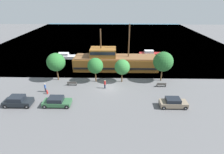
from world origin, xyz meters
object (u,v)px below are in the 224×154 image
object	(u,v)px
moored_boat_outer	(150,54)
pedestrian_walking_far	(45,88)
pirate_ship	(115,61)
pedestrian_walking_near	(105,84)
bench_promenade_west	(161,85)
parked_car_curb_rear	(57,102)
moored_boat_dockside	(65,56)
fire_hydrant	(47,92)
bench_promenade_east	(72,83)
parked_car_curb_front	(18,101)
parked_car_curb_mid	(173,103)

from	to	relation	value
moored_boat_outer	pedestrian_walking_far	world-z (taller)	moored_boat_outer
pirate_ship	pedestrian_walking_near	size ratio (longest dim) A/B	12.32
pirate_ship	bench_promenade_west	world-z (taller)	pirate_ship
parked_car_curb_rear	bench_promenade_west	distance (m)	18.97
moored_boat_dockside	fire_hydrant	distance (m)	19.34
bench_promenade_east	pedestrian_walking_far	world-z (taller)	pedestrian_walking_far
pirate_ship	bench_promenade_west	xyz separation A→B (m)	(8.87, -8.83, -1.42)
bench_promenade_east	pedestrian_walking_near	world-z (taller)	pedestrian_walking_near
pirate_ship	bench_promenade_east	world-z (taller)	pirate_ship
bench_promenade_east	bench_promenade_west	bearing A→B (deg)	-0.72
moored_boat_outer	fire_hydrant	bearing A→B (deg)	-135.22
moored_boat_dockside	pedestrian_walking_far	size ratio (longest dim) A/B	4.16
parked_car_curb_rear	moored_boat_outer	bearing A→B (deg)	53.01
moored_boat_dockside	bench_promenade_east	distance (m)	16.88
parked_car_curb_front	parked_car_curb_mid	xyz separation A→B (m)	(24.07, 0.10, -0.05)
bench_promenade_east	pedestrian_walking_near	distance (m)	6.48
pedestrian_walking_near	moored_boat_outer	bearing A→B (deg)	58.67
parked_car_curb_rear	fire_hydrant	xyz separation A→B (m)	(-2.83, 3.53, -0.32)
moored_boat_outer	parked_car_curb_rear	distance (m)	31.43
moored_boat_outer	fire_hydrant	world-z (taller)	moored_boat_outer
moored_boat_dockside	parked_car_curb_front	xyz separation A→B (m)	(-1.28, -22.84, 0.22)
fire_hydrant	bench_promenade_west	distance (m)	20.84
moored_boat_dockside	pedestrian_walking_near	distance (m)	20.75
pedestrian_walking_far	bench_promenade_east	bearing A→B (deg)	32.42
pirate_ship	pedestrian_walking_near	xyz separation A→B (m)	(-1.75, -9.65, -1.02)
parked_car_curb_rear	bench_promenade_east	bearing A→B (deg)	83.58
pedestrian_walking_near	parked_car_curb_rear	bearing A→B (deg)	-141.00
moored_boat_dockside	bench_promenade_east	world-z (taller)	moored_boat_dockside
pedestrian_walking_far	parked_car_curb_rear	bearing A→B (deg)	-51.49
pirate_ship	parked_car_curb_mid	xyz separation A→B (m)	(9.11, -15.41, -1.11)
bench_promenade_east	parked_car_curb_mid	bearing A→B (deg)	-21.50
pirate_ship	moored_boat_dockside	bearing A→B (deg)	151.83
moored_boat_outer	pirate_ship	bearing A→B (deg)	-135.99
pirate_ship	parked_car_curb_rear	world-z (taller)	pirate_ship
pedestrian_walking_far	parked_car_curb_front	bearing A→B (deg)	-122.31
parked_car_curb_rear	bench_promenade_east	distance (m)	6.87
parked_car_curb_mid	moored_boat_dockside	bearing A→B (deg)	135.07
pedestrian_walking_far	fire_hydrant	bearing A→B (deg)	-52.71
parked_car_curb_rear	bench_promenade_west	world-z (taller)	parked_car_curb_rear
pedestrian_walking_near	bench_promenade_east	bearing A→B (deg)	170.83
bench_promenade_east	parked_car_curb_rear	bearing A→B (deg)	-96.42
parked_car_curb_mid	parked_car_curb_rear	bearing A→B (deg)	-179.90
pirate_ship	pedestrian_walking_near	distance (m)	9.86
pedestrian_walking_near	bench_promenade_west	bearing A→B (deg)	4.40
pirate_ship	parked_car_curb_mid	bearing A→B (deg)	-59.41
pedestrian_walking_near	moored_boat_dockside	bearing A→B (deg)	125.11
bench_promenade_east	bench_promenade_west	world-z (taller)	same
moored_boat_outer	parked_car_curb_front	xyz separation A→B (m)	(-24.97, -25.17, 0.15)
fire_hydrant	bench_promenade_east	world-z (taller)	bench_promenade_east
pedestrian_walking_near	pedestrian_walking_far	world-z (taller)	pedestrian_walking_far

